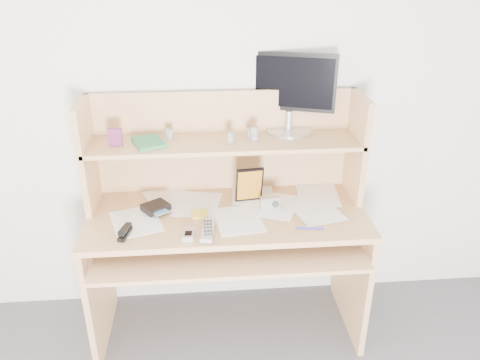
{
  "coord_description": "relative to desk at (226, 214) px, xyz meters",
  "views": [
    {
      "loc": [
        -0.11,
        -0.58,
        1.92
      ],
      "look_at": [
        0.06,
        1.43,
        0.95
      ],
      "focal_mm": 35.0,
      "sensor_mm": 36.0,
      "label": 1
    }
  ],
  "objects": [
    {
      "name": "card_box",
      "position": [
        -0.53,
        0.04,
        0.43
      ],
      "size": [
        0.07,
        0.02,
        0.09
      ],
      "primitive_type": "cube",
      "rotation": [
        0.0,
        0.0,
        -0.03
      ],
      "color": "maroon",
      "rests_on": "desk"
    },
    {
      "name": "game_case",
      "position": [
        0.12,
        0.02,
        0.16
      ],
      "size": [
        0.14,
        0.03,
        0.2
      ],
      "primitive_type": "cube",
      "rotation": [
        0.0,
        0.0,
        0.13
      ],
      "color": "black",
      "rests_on": "paper_clutter"
    },
    {
      "name": "chip_stack_b",
      "position": [
        0.03,
        0.04,
        0.42
      ],
      "size": [
        0.04,
        0.04,
        0.06
      ],
      "primitive_type": "cylinder",
      "rotation": [
        0.0,
        0.0,
        0.24
      ],
      "color": "white",
      "rests_on": "desk"
    },
    {
      "name": "paper_clutter",
      "position": [
        0.0,
        -0.08,
        0.06
      ],
      "size": [
        1.32,
        0.54,
        0.01
      ],
      "primitive_type": "cube",
      "color": "silver",
      "rests_on": "desk"
    },
    {
      "name": "chip_stack_c",
      "position": [
        0.13,
        0.1,
        0.41
      ],
      "size": [
        0.04,
        0.04,
        0.05
      ],
      "primitive_type": "cylinder",
      "rotation": [
        0.0,
        0.0,
        -0.01
      ],
      "color": "black",
      "rests_on": "desk"
    },
    {
      "name": "keyboard",
      "position": [
        0.12,
        -0.14,
        -0.03
      ],
      "size": [
        0.4,
        0.16,
        0.03
      ],
      "rotation": [
        0.0,
        0.0,
        0.06
      ],
      "color": "black",
      "rests_on": "desk"
    },
    {
      "name": "wallet",
      "position": [
        -0.36,
        -0.03,
        0.08
      ],
      "size": [
        0.16,
        0.15,
        0.03
      ],
      "primitive_type": "cube",
      "rotation": [
        0.0,
        0.0,
        0.62
      ],
      "color": "black",
      "rests_on": "paper_clutter"
    },
    {
      "name": "monitor",
      "position": [
        0.34,
        0.19,
        0.6
      ],
      "size": [
        0.46,
        0.24,
        0.41
      ],
      "rotation": [
        0.0,
        0.0,
        -0.33
      ],
      "color": "#B7B7BC",
      "rests_on": "desk"
    },
    {
      "name": "chip_stack_d",
      "position": [
        0.15,
        0.06,
        0.42
      ],
      "size": [
        0.05,
        0.05,
        0.07
      ],
      "primitive_type": "cylinder",
      "rotation": [
        0.0,
        0.0,
        0.39
      ],
      "color": "white",
      "rests_on": "desk"
    },
    {
      "name": "shelf_book",
      "position": [
        -0.38,
        0.05,
        0.4
      ],
      "size": [
        0.19,
        0.22,
        0.02
      ],
      "primitive_type": "cube",
      "rotation": [
        0.0,
        0.0,
        0.37
      ],
      "color": "#2E754E",
      "rests_on": "desk"
    },
    {
      "name": "flip_phone",
      "position": [
        -0.19,
        -0.29,
        0.07
      ],
      "size": [
        0.06,
        0.1,
        0.03
      ],
      "primitive_type": "cube",
      "rotation": [
        0.0,
        0.0,
        -0.09
      ],
      "color": "silver",
      "rests_on": "paper_clutter"
    },
    {
      "name": "back_wall",
      "position": [
        0.0,
        0.24,
        0.56
      ],
      "size": [
        3.6,
        0.04,
        2.5
      ],
      "primitive_type": "cube",
      "color": "silver",
      "rests_on": "floor"
    },
    {
      "name": "blue_pen",
      "position": [
        0.38,
        -0.28,
        0.07
      ],
      "size": [
        0.13,
        0.03,
        0.01
      ],
      "primitive_type": "cylinder",
      "rotation": [
        1.57,
        0.0,
        1.43
      ],
      "color": "#162AAC",
      "rests_on": "paper_clutter"
    },
    {
      "name": "tv_remote",
      "position": [
        -0.1,
        -0.26,
        0.07
      ],
      "size": [
        0.08,
        0.2,
        0.02
      ],
      "primitive_type": "cube",
      "rotation": [
        0.0,
        0.0,
        -0.13
      ],
      "color": "#A2A39D",
      "rests_on": "paper_clutter"
    },
    {
      "name": "chip_stack_a",
      "position": [
        -0.28,
        0.11,
        0.41
      ],
      "size": [
        0.04,
        0.04,
        0.06
      ],
      "primitive_type": "cylinder",
      "rotation": [
        0.0,
        0.0,
        0.05
      ],
      "color": "black",
      "rests_on": "desk"
    },
    {
      "name": "stapler",
      "position": [
        -0.48,
        -0.26,
        0.08
      ],
      "size": [
        0.06,
        0.12,
        0.04
      ],
      "primitive_type": "cube",
      "rotation": [
        0.0,
        0.0,
        -0.2
      ],
      "color": "black",
      "rests_on": "paper_clutter"
    },
    {
      "name": "desk",
      "position": [
        0.0,
        0.0,
        0.0
      ],
      "size": [
        1.4,
        0.7,
        1.3
      ],
      "color": "tan",
      "rests_on": "floor"
    },
    {
      "name": "sticky_note_pad",
      "position": [
        -0.14,
        -0.09,
        0.06
      ],
      "size": [
        0.09,
        0.09,
        0.01
      ],
      "primitive_type": "cube",
      "rotation": [
        0.0,
        0.0,
        0.09
      ],
      "color": "yellow",
      "rests_on": "desk"
    },
    {
      "name": "digital_camera",
      "position": [
        0.22,
        -0.06,
        0.09
      ],
      "size": [
        0.1,
        0.04,
        0.06
      ],
      "primitive_type": "cube",
      "rotation": [
        0.0,
        0.0,
        0.06
      ],
      "color": "#A4A4A6",
      "rests_on": "paper_clutter"
    }
  ]
}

